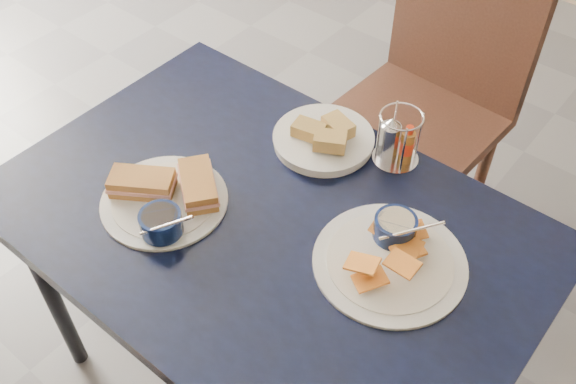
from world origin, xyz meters
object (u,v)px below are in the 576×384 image
Objects in this scene: dining_table at (267,238)px; plantain_plate at (392,251)px; chair_far at (434,85)px; condiment_caddy at (396,140)px; sandwich_plate at (166,197)px; bread_basket at (324,138)px.

plantain_plate reaches higher than dining_table.
chair_far is 7.41× the size of condiment_caddy.
condiment_caddy is (0.11, 0.34, 0.12)m from dining_table.
condiment_caddy is (0.31, 0.44, 0.03)m from sandwich_plate.
bread_basket is at bearing 68.38° from sandwich_plate.
sandwich_plate and plantain_plate have the same top height.
chair_far is 0.62m from bread_basket.
bread_basket is 1.77× the size of condiment_caddy.
bread_basket is (0.15, 0.38, -0.01)m from sandwich_plate.
chair_far reaches higher than dining_table.
chair_far reaches higher than sandwich_plate.
condiment_caddy is (-0.16, 0.25, 0.04)m from plantain_plate.
chair_far reaches higher than bread_basket.
plantain_plate is at bearing -30.76° from bread_basket.
sandwich_plate is at bearing -124.82° from condiment_caddy.
sandwich_plate is 0.41m from bread_basket.
dining_table is 0.87m from chair_far.
sandwich_plate is (-0.15, -0.97, 0.20)m from chair_far.
sandwich_plate is at bearing -98.53° from chair_far.
bread_basket reaches higher than dining_table.
sandwich_plate is 0.97× the size of plantain_plate.
condiment_caddy is at bearing 22.56° from bread_basket.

